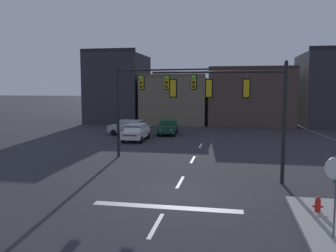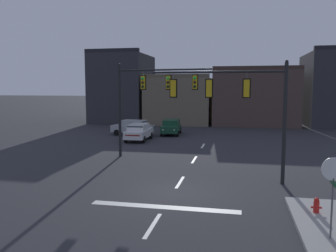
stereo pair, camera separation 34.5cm
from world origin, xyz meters
The scene contains 11 objects.
ground_plane centered at (0.00, 0.00, 0.00)m, with size 400.00×400.00×0.00m, color #2B2B30.
stop_bar_paint centered at (0.00, -2.00, 0.00)m, with size 6.40×0.50×0.01m, color silver.
lane_centreline centered at (0.00, 2.00, 0.00)m, with size 0.16×26.40×0.01m.
signal_mast_near_side centered at (2.99, 2.79, 4.44)m, with size 7.12×0.48×6.43m.
signal_mast_far_side centered at (-3.33, 7.82, 4.72)m, with size 6.83×1.08×6.79m.
stop_sign centered at (6.00, -4.25, 2.14)m, with size 0.76×0.64×2.83m.
car_lot_nearside centered at (-4.15, 20.83, 0.86)m, with size 2.18×4.56×1.61m.
car_lot_middle centered at (-6.35, 15.86, 0.86)m, with size 1.97×4.48×1.61m.
car_lot_farside centered at (-8.07, 19.49, 0.86)m, with size 4.59×2.28×1.61m.
fire_hydrant centered at (6.06, -1.82, 0.33)m, with size 0.40×0.30×0.75m.
building_row centered at (7.16, 34.04, 4.05)m, with size 49.64×12.79×10.32m.
Camera 1 is at (2.66, -15.96, 5.01)m, focal length 37.15 mm.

